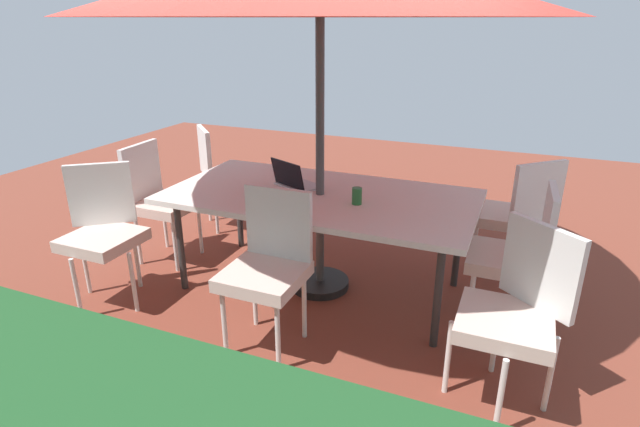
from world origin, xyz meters
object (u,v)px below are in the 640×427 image
at_px(chair_east, 159,197).
at_px(cup, 357,196).
at_px(chair_southeast, 222,172).
at_px(chair_southwest, 520,212).
at_px(chair_northwest, 515,309).
at_px(laptop, 295,181).
at_px(chair_northeast, 102,228).
at_px(dining_table, 320,200).
at_px(chair_west, 518,252).
at_px(chair_north, 268,262).

xyz_separation_m(chair_east, cup, (-1.73, 0.06, 0.26)).
bearing_deg(chair_southeast, chair_southwest, -136.44).
height_order(chair_northwest, laptop, chair_northwest).
relative_size(chair_southwest, chair_northeast, 1.00).
bearing_deg(cup, laptop, -17.27).
xyz_separation_m(dining_table, chair_southwest, (-1.34, -0.72, -0.15)).
bearing_deg(dining_table, chair_northwest, 151.84).
xyz_separation_m(dining_table, laptop, (0.23, -0.07, 0.09)).
relative_size(chair_northeast, laptop, 2.50).
bearing_deg(laptop, chair_east, 29.27).
distance_m(chair_northeast, laptop, 1.40).
bearing_deg(chair_west, chair_east, -92.55).
bearing_deg(chair_southwest, chair_northwest, 47.46).
bearing_deg(chair_east, chair_west, -92.26).
relative_size(chair_southwest, chair_west, 1.00).
distance_m(chair_southeast, laptop, 1.34).
xyz_separation_m(chair_southeast, laptop, (-1.11, 0.71, 0.25)).
bearing_deg(chair_northwest, laptop, -168.36).
bearing_deg(chair_east, chair_southeast, -8.16).
bearing_deg(dining_table, chair_north, 88.26).
bearing_deg(chair_northwest, chair_east, -155.74).
distance_m(chair_north, laptop, 0.89).
xyz_separation_m(dining_table, cup, (-0.31, 0.10, 0.10)).
height_order(dining_table, chair_east, chair_east).
distance_m(chair_southeast, cup, 1.89).
distance_m(chair_southwest, chair_west, 0.75).
xyz_separation_m(chair_north, cup, (-0.33, -0.66, 0.26)).
relative_size(chair_north, chair_west, 1.00).
relative_size(chair_west, laptop, 2.50).
xyz_separation_m(chair_northwest, chair_southeast, (2.71, -1.51, 0.00)).
distance_m(chair_southwest, chair_north, 2.01).
bearing_deg(dining_table, laptop, -16.82).
bearing_deg(chair_northeast, chair_north, -38.58).
xyz_separation_m(chair_southeast, cup, (-1.65, 0.88, 0.26)).
relative_size(dining_table, chair_west, 2.23).
distance_m(chair_east, chair_southeast, 0.82).
bearing_deg(chair_northwest, chair_north, -140.88).
relative_size(chair_northeast, cup, 8.56).
bearing_deg(chair_southwest, chair_southeast, -45.23).
relative_size(chair_northwest, chair_east, 1.00).
distance_m(chair_west, chair_southeast, 2.82).
bearing_deg(chair_west, laptop, -96.24).
bearing_deg(chair_east, chair_north, -119.66).
distance_m(chair_northeast, chair_southeast, 1.51).
bearing_deg(chair_west, chair_northwest, -1.39).
xyz_separation_m(chair_southwest, chair_southeast, (2.68, -0.06, 0.00)).
height_order(chair_west, laptop, chair_west).
bearing_deg(chair_north, chair_east, 153.31).
relative_size(dining_table, chair_northwest, 2.23).
distance_m(chair_southwest, chair_southeast, 2.68).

